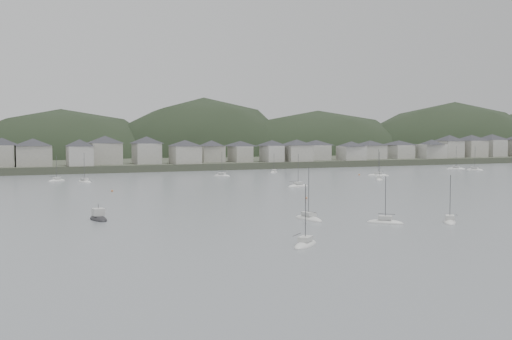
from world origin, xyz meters
name	(u,v)px	position (x,y,z in m)	size (l,w,h in m)	color
ground	(420,226)	(0.00, 0.00, 0.00)	(900.00, 900.00, 0.00)	slate
far_shore_land	(113,157)	(0.00, 295.00, 1.50)	(900.00, 250.00, 3.00)	#383D2D
forested_ridge	(130,181)	(4.83, 269.40, -11.28)	(851.55, 103.94, 102.57)	black
waterfront_town	(264,149)	(50.59, 183.34, 8.66)	(451.48, 28.46, 12.92)	#A19F93
sailboat_lead	(475,170)	(126.88, 126.29, 0.18)	(5.04, 8.53, 11.12)	silver
moored_fleet	(278,193)	(2.69, 65.65, 0.18)	(242.47, 176.68, 13.08)	silver
motor_launch_far	(98,218)	(-51.81, 31.40, 0.30)	(3.47, 7.66, 3.78)	black
mooring_buoys	(292,190)	(9.42, 70.56, 0.15)	(177.33, 93.54, 0.70)	#C57241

